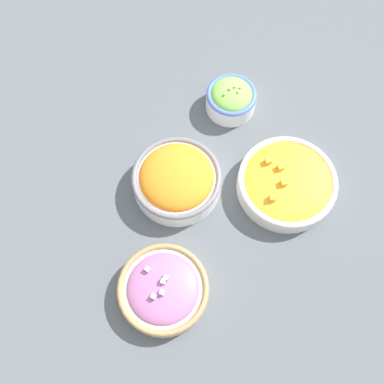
% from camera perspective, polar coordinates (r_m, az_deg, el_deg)
% --- Properties ---
extents(ground_plane, '(3.00, 3.00, 0.00)m').
position_cam_1_polar(ground_plane, '(0.92, 0.00, -0.70)').
color(ground_plane, '#4C5156').
extents(bowl_carrots, '(0.19, 0.19, 0.08)m').
position_cam_1_polar(bowl_carrots, '(0.90, -2.05, 1.71)').
color(bowl_carrots, white).
rests_on(bowl_carrots, ground_plane).
extents(bowl_squash, '(0.21, 0.21, 0.06)m').
position_cam_1_polar(bowl_squash, '(0.93, 12.52, 1.22)').
color(bowl_squash, silver).
rests_on(bowl_squash, ground_plane).
extents(bowl_red_onion, '(0.18, 0.18, 0.06)m').
position_cam_1_polar(bowl_red_onion, '(0.85, -3.85, -12.79)').
color(bowl_red_onion, beige).
rests_on(bowl_red_onion, ground_plane).
extents(bowl_lettuce, '(0.12, 0.12, 0.07)m').
position_cam_1_polar(bowl_lettuce, '(1.01, 5.24, 12.37)').
color(bowl_lettuce, white).
rests_on(bowl_lettuce, ground_plane).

